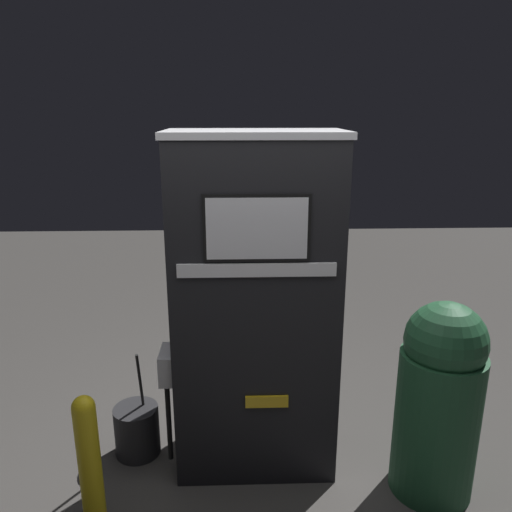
# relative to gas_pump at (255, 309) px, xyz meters

# --- Properties ---
(ground_plane) EXTENTS (14.00, 14.00, 0.00)m
(ground_plane) POSITION_rel_gas_pump_xyz_m (0.00, -0.27, -1.10)
(ground_plane) COLOR #423F3D
(gas_pump) EXTENTS (1.12, 0.57, 2.20)m
(gas_pump) POSITION_rel_gas_pump_xyz_m (0.00, 0.00, 0.00)
(gas_pump) COLOR black
(gas_pump) RESTS_ON ground_plane
(safety_bollard) EXTENTS (0.12, 0.12, 0.88)m
(safety_bollard) POSITION_rel_gas_pump_xyz_m (-0.92, -0.61, -0.64)
(safety_bollard) COLOR yellow
(safety_bollard) RESTS_ON ground_plane
(trash_bin) EXTENTS (0.50, 0.50, 1.26)m
(trash_bin) POSITION_rel_gas_pump_xyz_m (1.10, -0.32, -0.46)
(trash_bin) COLOR #1E4C2D
(trash_bin) RESTS_ON ground_plane
(squeegee_bucket) EXTENTS (0.31, 0.31, 0.78)m
(squeegee_bucket) POSITION_rel_gas_pump_xyz_m (-0.82, 0.08, -0.93)
(squeegee_bucket) COLOR #262628
(squeegee_bucket) RESTS_ON ground_plane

